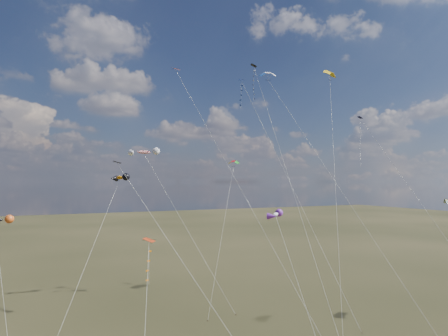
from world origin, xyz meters
name	(u,v)px	position (x,y,z in m)	size (l,w,h in m)	color
diamond_black_high	(258,94)	(7.66, 22.32, 30.24)	(5.93, 26.90, 35.36)	black
diamond_navy_tall	(249,108)	(5.82, 21.77, 27.93)	(6.88, 17.52, 32.51)	#0B1644
diamond_black_mid	(159,226)	(-11.83, 7.00, 13.15)	(10.50, 12.72, 19.25)	black
diamond_red_low	(149,266)	(-12.88, 6.72, 9.62)	(3.52, 9.32, 12.11)	red
diamond_navy_right	(366,148)	(21.12, 14.50, 22.11)	(2.27, 20.97, 26.86)	#080B47
diamond_orange_center	(211,134)	(-1.77, 18.18, 23.37)	(9.94, 21.90, 33.33)	#E35017
parafoil_yellow	(330,72)	(19.01, 19.61, 34.23)	(15.15, 18.81, 35.09)	gold
parafoil_blue_white	(269,74)	(9.18, 21.66, 33.29)	(2.90, 30.30, 34.13)	blue
parafoil_tricolor	(233,162)	(7.22, 29.59, 20.39)	(10.96, 13.57, 21.05)	gold
novelty_orange_black	(120,178)	(-12.31, 23.48, 17.67)	(10.07, 12.85, 18.30)	orange
novelty_white_purple	(276,215)	(-2.46, 1.92, 14.19)	(2.33, 9.16, 14.67)	silver
novelty_redwhite_stripe	(144,152)	(-7.36, 30.39, 21.62)	(11.01, 13.52, 22.34)	red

